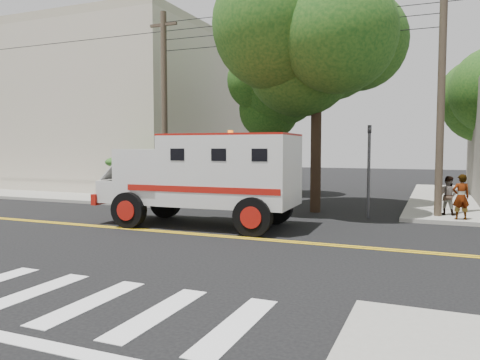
% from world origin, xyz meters
% --- Properties ---
extents(ground, '(100.00, 100.00, 0.00)m').
position_xyz_m(ground, '(0.00, 0.00, 0.00)').
color(ground, black).
rests_on(ground, ground).
extents(sidewalk_nw, '(17.00, 17.00, 0.15)m').
position_xyz_m(sidewalk_nw, '(-13.50, 13.50, 0.07)').
color(sidewalk_nw, gray).
rests_on(sidewalk_nw, ground).
extents(building_left, '(16.00, 14.00, 10.00)m').
position_xyz_m(building_left, '(-15.50, 15.00, 5.15)').
color(building_left, '#BEB79C').
rests_on(building_left, sidewalk_nw).
extents(utility_pole_left, '(0.28, 0.28, 9.00)m').
position_xyz_m(utility_pole_left, '(-5.60, 6.00, 4.50)').
color(utility_pole_left, '#382D23').
rests_on(utility_pole_left, ground).
extents(utility_pole_right, '(0.28, 0.28, 9.00)m').
position_xyz_m(utility_pole_right, '(6.30, 6.20, 4.50)').
color(utility_pole_right, '#382D23').
rests_on(utility_pole_right, ground).
extents(tree_main, '(6.08, 5.70, 9.85)m').
position_xyz_m(tree_main, '(1.94, 6.21, 7.20)').
color(tree_main, black).
rests_on(tree_main, ground).
extents(tree_left, '(4.48, 4.20, 7.70)m').
position_xyz_m(tree_left, '(-2.68, 11.79, 5.73)').
color(tree_left, black).
rests_on(tree_left, ground).
extents(traffic_signal, '(0.15, 0.18, 3.60)m').
position_xyz_m(traffic_signal, '(3.80, 5.60, 2.23)').
color(traffic_signal, '#3F3F42').
rests_on(traffic_signal, ground).
extents(accessibility_sign, '(0.45, 0.10, 2.02)m').
position_xyz_m(accessibility_sign, '(-6.20, 6.17, 1.37)').
color(accessibility_sign, '#3F3F42').
rests_on(accessibility_sign, ground).
extents(palm_planter, '(3.52, 2.63, 2.36)m').
position_xyz_m(palm_planter, '(-7.44, 6.62, 1.65)').
color(palm_planter, '#1E3314').
rests_on(palm_planter, sidewalk_nw).
extents(armored_truck, '(7.12, 3.08, 3.20)m').
position_xyz_m(armored_truck, '(-1.16, 1.51, 1.82)').
color(armored_truck, silver).
rests_on(armored_truck, ground).
extents(pedestrian_a, '(0.69, 0.56, 1.64)m').
position_xyz_m(pedestrian_a, '(7.05, 5.50, 0.97)').
color(pedestrian_a, gray).
rests_on(pedestrian_a, sidewalk_ne).
extents(pedestrian_b, '(0.87, 0.78, 1.49)m').
position_xyz_m(pedestrian_b, '(6.64, 6.65, 0.90)').
color(pedestrian_b, gray).
rests_on(pedestrian_b, sidewalk_ne).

